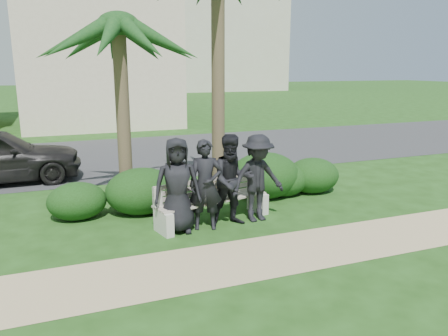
{
  "coord_description": "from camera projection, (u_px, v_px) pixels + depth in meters",
  "views": [
    {
      "loc": [
        -3.43,
        -8.08,
        3.18
      ],
      "look_at": [
        0.07,
        1.0,
        0.93
      ],
      "focal_mm": 35.0,
      "sensor_mm": 36.0,
      "label": 1
    }
  ],
  "objects": [
    {
      "name": "park_bench",
      "position": [
        213.0,
        203.0,
        9.15
      ],
      "size": [
        2.63,
        1.13,
        0.88
      ],
      "rotation": [
        0.0,
        0.0,
        0.23
      ],
      "color": "gray",
      "rests_on": "ground"
    },
    {
      "name": "asphalt_street",
      "position": [
        156.0,
        153.0,
        16.54
      ],
      "size": [
        160.0,
        8.0,
        0.01
      ],
      "primitive_type": "cube",
      "color": "#2D2D30",
      "rests_on": "ground"
    },
    {
      "name": "man_b",
      "position": [
        206.0,
        185.0,
        8.63
      ],
      "size": [
        0.76,
        0.6,
        1.81
      ],
      "primitive_type": "imported",
      "rotation": [
        0.0,
        0.0,
        -0.29
      ],
      "color": "black",
      "rests_on": "ground"
    },
    {
      "name": "man_c",
      "position": [
        232.0,
        180.0,
        8.83
      ],
      "size": [
        0.96,
        0.77,
        1.89
      ],
      "primitive_type": "imported",
      "rotation": [
        0.0,
        0.0,
        -0.06
      ],
      "color": "black",
      "rests_on": "ground"
    },
    {
      "name": "man_d",
      "position": [
        258.0,
        178.0,
        9.1
      ],
      "size": [
        1.24,
        0.77,
        1.84
      ],
      "primitive_type": "imported",
      "rotation": [
        0.0,
        0.0,
        0.07
      ],
      "color": "black",
      "rests_on": "ground"
    },
    {
      "name": "hedge_b",
      "position": [
        141.0,
        190.0,
        9.71
      ],
      "size": [
        1.6,
        1.32,
        1.04
      ],
      "primitive_type": "ellipsoid",
      "color": "#16330E",
      "rests_on": "ground"
    },
    {
      "name": "footpath",
      "position": [
        278.0,
        254.0,
        7.63
      ],
      "size": [
        30.0,
        1.6,
        0.01
      ],
      "primitive_type": "cube",
      "color": "tan",
      "rests_on": "ground"
    },
    {
      "name": "hedge_e",
      "position": [
        283.0,
        179.0,
        11.05
      ],
      "size": [
        1.3,
        1.07,
        0.85
      ],
      "primitive_type": "ellipsoid",
      "color": "#16330E",
      "rests_on": "ground"
    },
    {
      "name": "hedge_c",
      "position": [
        171.0,
        186.0,
        10.34
      ],
      "size": [
        1.32,
        1.09,
        0.86
      ],
      "primitive_type": "ellipsoid",
      "color": "#16330E",
      "rests_on": "ground"
    },
    {
      "name": "palm_left",
      "position": [
        118.0,
        26.0,
        9.64
      ],
      "size": [
        3.0,
        3.0,
        5.02
      ],
      "color": "brown",
      "rests_on": "ground"
    },
    {
      "name": "hedge_d",
      "position": [
        264.0,
        174.0,
        10.87
      ],
      "size": [
        1.78,
        1.47,
        1.16
      ],
      "primitive_type": "ellipsoid",
      "color": "#16330E",
      "rests_on": "ground"
    },
    {
      "name": "stucco_bldg_right",
      "position": [
        97.0,
        58.0,
        24.45
      ],
      "size": [
        8.4,
        8.4,
        7.3
      ],
      "color": "beige",
      "rests_on": "ground"
    },
    {
      "name": "hedge_a",
      "position": [
        77.0,
        200.0,
        9.34
      ],
      "size": [
        1.25,
        1.03,
        0.81
      ],
      "primitive_type": "ellipsoid",
      "color": "#16330E",
      "rests_on": "ground"
    },
    {
      "name": "ground",
      "position": [
        238.0,
        221.0,
        9.27
      ],
      "size": [
        160.0,
        160.0,
        0.0
      ],
      "primitive_type": "plane",
      "color": "#1D3F12",
      "rests_on": "ground"
    },
    {
      "name": "hedge_f",
      "position": [
        313.0,
        174.0,
        11.34
      ],
      "size": [
        1.42,
        1.17,
        0.92
      ],
      "primitive_type": "ellipsoid",
      "color": "#16330E",
      "rests_on": "ground"
    },
    {
      "name": "man_a",
      "position": [
        177.0,
        186.0,
        8.46
      ],
      "size": [
        0.99,
        0.71,
        1.88
      ],
      "primitive_type": "imported",
      "rotation": [
        0.0,
        0.0,
        -0.13
      ],
      "color": "black",
      "rests_on": "ground"
    }
  ]
}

